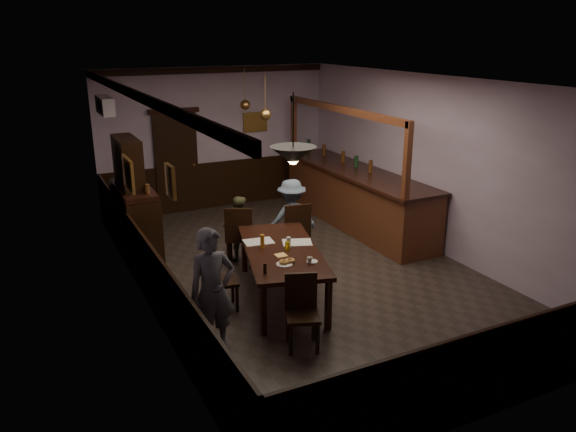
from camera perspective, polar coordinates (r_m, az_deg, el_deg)
room at (r=8.58m, az=1.62°, el=3.59°), size 5.01×8.01×3.01m
dining_table at (r=7.95m, az=-0.65°, el=-3.79°), size 1.55×2.39×0.75m
chair_far_left at (r=9.11m, az=-4.96°, el=-1.80°), size 0.59×0.59×1.02m
chair_far_right at (r=9.24m, az=0.77°, el=-1.42°), size 0.50×0.50×1.03m
chair_near at (r=6.84m, az=1.41°, el=-9.31°), size 0.51×0.51×0.91m
chair_side at (r=7.74m, az=-7.14°, el=-6.21°), size 0.44×0.44×0.88m
person_standing at (r=6.66m, az=-7.70°, el=-7.62°), size 0.58×0.39×1.55m
person_seated_left at (r=9.37m, az=-5.05°, el=-1.25°), size 0.65×0.58×1.11m
person_seated_right at (r=9.46m, az=0.36°, el=-0.23°), size 0.91×0.58×1.34m
newspaper_left at (r=8.19m, az=-3.01°, el=-2.61°), size 0.46×0.35×0.01m
newspaper_right at (r=8.15m, az=0.93°, el=-2.69°), size 0.50×0.43×0.01m
napkin at (r=7.70m, az=-0.73°, el=-3.99°), size 0.18×0.18×0.00m
saucer at (r=7.49m, az=2.47°, el=-4.64°), size 0.15×0.15×0.01m
coffee_cup at (r=7.43m, az=2.22°, el=-4.47°), size 0.10×0.10×0.07m
pastry_plate at (r=7.39m, az=-0.36°, el=-4.92°), size 0.22×0.22×0.01m
pastry_ring_a at (r=7.40m, az=-0.42°, el=-4.68°), size 0.13×0.13×0.04m
pastry_ring_b at (r=7.44m, az=0.20°, el=-4.53°), size 0.13×0.13×0.04m
soda_can at (r=7.86m, az=-0.06°, el=-3.05°), size 0.07×0.07×0.12m
beer_glass at (r=7.93m, az=-2.62°, el=-2.59°), size 0.06×0.06×0.20m
water_glass at (r=7.96m, az=0.06°, el=-2.68°), size 0.06×0.06×0.15m
pepper_mill at (r=7.12m, az=-2.36°, el=-5.33°), size 0.04×0.04×0.14m
sideboard at (r=9.85m, az=-15.34°, el=0.71°), size 0.55×1.54×2.03m
bar_counter at (r=11.09m, az=6.91°, el=2.02°), size 0.98×4.22×2.37m
door_back at (r=11.96m, az=-11.24°, el=5.22°), size 0.90×0.06×2.10m
ac_unit at (r=10.41m, az=-18.11°, el=10.63°), size 0.20×0.85×0.30m
picture_left_small at (r=6.10m, az=-11.85°, el=3.48°), size 0.04×0.28×0.36m
picture_left_large at (r=8.48m, az=-15.90°, el=4.13°), size 0.04×0.62×0.48m
picture_back at (r=12.41m, az=-3.35°, el=9.52°), size 0.55×0.04×0.42m
pendant_iron at (r=6.73m, az=0.52°, el=6.16°), size 0.56×0.56×0.85m
pendant_brass_mid at (r=9.90m, az=-2.30°, el=10.26°), size 0.20×0.20×0.81m
pendant_brass_far at (r=11.27m, az=-4.38°, el=11.18°), size 0.20×0.20×0.81m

